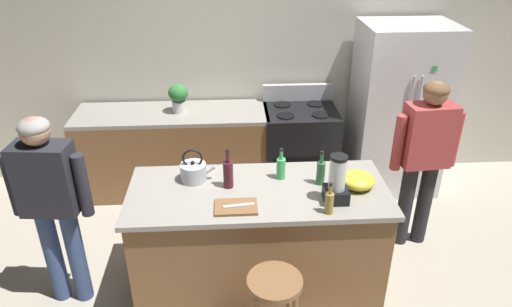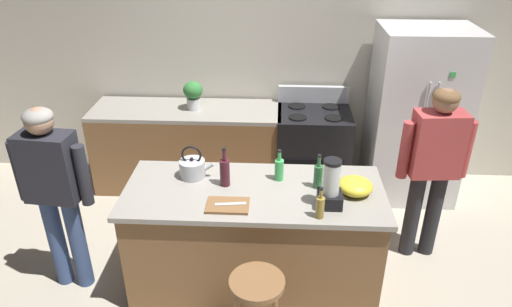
# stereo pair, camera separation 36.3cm
# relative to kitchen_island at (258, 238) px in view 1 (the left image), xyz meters

# --- Properties ---
(ground_plane) EXTENTS (14.00, 14.00, 0.00)m
(ground_plane) POSITION_rel_kitchen_island_xyz_m (0.00, 0.00, -0.46)
(ground_plane) COLOR #B2A893
(back_wall) EXTENTS (8.00, 0.10, 2.70)m
(back_wall) POSITION_rel_kitchen_island_xyz_m (0.00, 1.95, 0.89)
(back_wall) COLOR beige
(back_wall) RESTS_ON ground_plane
(kitchen_island) EXTENTS (1.96, 0.82, 0.91)m
(kitchen_island) POSITION_rel_kitchen_island_xyz_m (0.00, 0.00, 0.00)
(kitchen_island) COLOR brown
(kitchen_island) RESTS_ON ground_plane
(back_counter_run) EXTENTS (2.00, 0.64, 0.91)m
(back_counter_run) POSITION_rel_kitchen_island_xyz_m (-0.80, 1.55, -0.00)
(back_counter_run) COLOR brown
(back_counter_run) RESTS_ON ground_plane
(refrigerator) EXTENTS (0.90, 0.73, 1.79)m
(refrigerator) POSITION_rel_kitchen_island_xyz_m (1.57, 1.50, 0.44)
(refrigerator) COLOR silver
(refrigerator) RESTS_ON ground_plane
(stove_range) EXTENTS (0.76, 0.65, 1.09)m
(stove_range) POSITION_rel_kitchen_island_xyz_m (0.54, 1.52, 0.01)
(stove_range) COLOR black
(stove_range) RESTS_ON ground_plane
(person_by_island_left) EXTENTS (0.60, 0.26, 1.57)m
(person_by_island_left) POSITION_rel_kitchen_island_xyz_m (-1.49, -0.06, 0.49)
(person_by_island_left) COLOR #384C7A
(person_by_island_left) RESTS_ON ground_plane
(person_by_sink_right) EXTENTS (0.60, 0.25, 1.57)m
(person_by_sink_right) POSITION_rel_kitchen_island_xyz_m (1.45, 0.48, 0.49)
(person_by_sink_right) COLOR #26262B
(person_by_sink_right) RESTS_ON ground_plane
(bar_stool) EXTENTS (0.36, 0.36, 0.69)m
(bar_stool) POSITION_rel_kitchen_island_xyz_m (0.06, -0.71, 0.08)
(bar_stool) COLOR brown
(bar_stool) RESTS_ON ground_plane
(potted_plant) EXTENTS (0.20, 0.20, 0.30)m
(potted_plant) POSITION_rel_kitchen_island_xyz_m (-0.71, 1.55, 0.63)
(potted_plant) COLOR silver
(potted_plant) RESTS_ON back_counter_run
(blender_appliance) EXTENTS (0.17, 0.17, 0.36)m
(blender_appliance) POSITION_rel_kitchen_island_xyz_m (0.54, -0.17, 0.61)
(blender_appliance) COLOR black
(blender_appliance) RESTS_ON kitchen_island
(bottle_soda) EXTENTS (0.07, 0.07, 0.26)m
(bottle_soda) POSITION_rel_kitchen_island_xyz_m (0.18, 0.16, 0.55)
(bottle_soda) COLOR #3FB259
(bottle_soda) RESTS_ON kitchen_island
(bottle_wine) EXTENTS (0.08, 0.08, 0.32)m
(bottle_wine) POSITION_rel_kitchen_island_xyz_m (-0.22, 0.06, 0.57)
(bottle_wine) COLOR #471923
(bottle_wine) RESTS_ON kitchen_island
(bottle_vinegar) EXTENTS (0.06, 0.06, 0.24)m
(bottle_vinegar) POSITION_rel_kitchen_island_xyz_m (0.46, -0.32, 0.54)
(bottle_vinegar) COLOR olive
(bottle_vinegar) RESTS_ON kitchen_island
(bottle_olive_oil) EXTENTS (0.07, 0.07, 0.28)m
(bottle_olive_oil) POSITION_rel_kitchen_island_xyz_m (0.48, 0.06, 0.55)
(bottle_olive_oil) COLOR #2D6638
(bottle_olive_oil) RESTS_ON kitchen_island
(mixing_bowl) EXTENTS (0.26, 0.26, 0.12)m
(mixing_bowl) POSITION_rel_kitchen_island_xyz_m (0.75, -0.00, 0.51)
(mixing_bowl) COLOR yellow
(mixing_bowl) RESTS_ON kitchen_island
(tea_kettle) EXTENTS (0.28, 0.20, 0.27)m
(tea_kettle) POSITION_rel_kitchen_island_xyz_m (-0.49, 0.17, 0.53)
(tea_kettle) COLOR #B7BABF
(tea_kettle) RESTS_ON kitchen_island
(cutting_board) EXTENTS (0.30, 0.20, 0.02)m
(cutting_board) POSITION_rel_kitchen_island_xyz_m (-0.17, -0.23, 0.46)
(cutting_board) COLOR brown
(cutting_board) RESTS_ON kitchen_island
(chef_knife) EXTENTS (0.22, 0.06, 0.01)m
(chef_knife) POSITION_rel_kitchen_island_xyz_m (-0.15, -0.23, 0.48)
(chef_knife) COLOR #B7BABF
(chef_knife) RESTS_ON cutting_board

